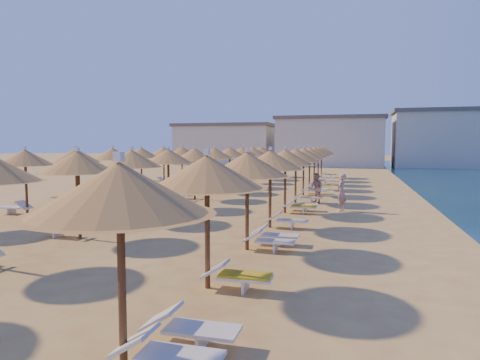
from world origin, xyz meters
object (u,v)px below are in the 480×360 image
(parasol_row_east, at_px, (296,156))
(beachgoer_a, at_px, (341,192))
(parasol_row_west, at_px, (194,155))
(beachgoer_b, at_px, (316,188))

(parasol_row_east, relative_size, beachgoer_a, 21.35)
(parasol_row_east, distance_m, parasol_row_west, 6.05)
(parasol_row_west, relative_size, beachgoer_a, 21.35)
(parasol_row_west, xyz_separation_m, beachgoer_b, (7.19, 0.25, -1.79))
(parasol_row_east, height_order, parasol_row_west, same)
(beachgoer_b, bearing_deg, beachgoer_a, -11.97)
(parasol_row_west, xyz_separation_m, beachgoer_a, (8.63, -2.43, -1.70))
(beachgoer_b, relative_size, beachgoer_a, 0.91)
(parasol_row_east, distance_m, beachgoer_b, 2.13)
(parasol_row_west, distance_m, beachgoer_b, 7.41)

